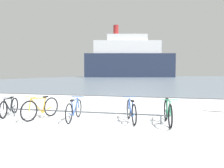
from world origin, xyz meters
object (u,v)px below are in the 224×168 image
bicycle_3 (131,111)px  bicycle_4 (168,112)px  bicycle_0 (9,107)px  ferry_ship (128,60)px  bicycle_1 (41,108)px  bicycle_2 (74,110)px

bicycle_3 → bicycle_4: bearing=-3.1°
bicycle_3 → bicycle_4: size_ratio=0.91×
bicycle_0 → ferry_ship: 80.58m
bicycle_0 → ferry_ship: bearing=96.1°
bicycle_3 → ferry_ship: ferry_ship is taller
bicycle_4 → ferry_ship: size_ratio=0.05×
bicycle_3 → bicycle_4: 1.19m
bicycle_0 → bicycle_3: (4.66, 0.12, 0.02)m
bicycle_0 → ferry_ship: (-8.55, 79.83, 6.87)m
bicycle_1 → bicycle_2: bearing=2.7°
bicycle_1 → bicycle_4: 4.40m
bicycle_4 → ferry_ship: ferry_ship is taller
bicycle_2 → ferry_ship: bearing=98.0°
bicycle_2 → bicycle_4: 3.13m
bicycle_1 → bicycle_3: bearing=5.3°
bicycle_4 → bicycle_2: bearing=-176.8°
bicycle_2 → bicycle_3: bicycle_3 is taller
bicycle_3 → bicycle_1: bearing=-174.7°
bicycle_0 → bicycle_4: bicycle_4 is taller
bicycle_1 → bicycle_4: bearing=3.0°
ferry_ship → bicycle_4: bearing=-79.8°
bicycle_2 → bicycle_4: bearing=3.2°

